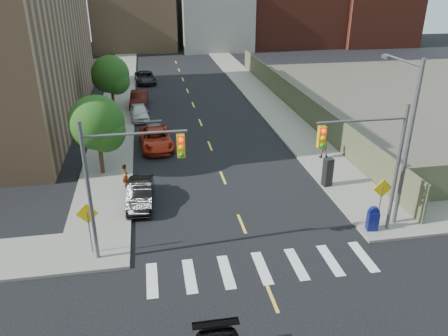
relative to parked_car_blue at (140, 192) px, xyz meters
name	(u,v)px	position (x,y,z in m)	size (l,w,h in m)	color
ground	(286,331)	(5.50, -11.58, -0.64)	(160.00, 160.00, 0.00)	black
sidewalk_nw	(121,86)	(-2.25, 29.92, -0.56)	(3.50, 73.00, 0.15)	gray
sidewalk_ne	(246,81)	(13.25, 29.92, -0.56)	(3.50, 73.00, 0.15)	gray
fence_north	(294,99)	(15.10, 16.42, 0.61)	(0.12, 44.00, 2.50)	#5B6043
gravel_lot	(447,97)	(33.50, 18.42, -0.61)	(36.00, 42.00, 0.06)	#595447
bg_bldg_west	(38,15)	(-16.50, 58.42, 5.36)	(14.00, 18.00, 12.00)	#592319
bg_bldg_midwest	(133,4)	(-0.50, 60.42, 6.86)	(14.00, 16.00, 15.00)	#8C6B4C
bg_bldg_center	(213,18)	(13.50, 58.42, 4.36)	(12.00, 16.00, 10.00)	gray
signal_nw	(122,172)	(-0.48, -5.58, 3.89)	(4.59, 0.30, 7.00)	#59595E
signal_ne	(372,154)	(11.48, -5.58, 3.89)	(4.59, 0.30, 7.00)	#59595E
streetlight_ne	(405,132)	(13.70, -4.69, 4.58)	(0.25, 3.70, 9.00)	#59595E
warn_sign_nw	(88,219)	(-2.30, -5.08, 1.36)	(1.06, 0.06, 2.83)	#59595E
warn_sign_ne	(382,194)	(12.70, -5.08, 1.36)	(1.06, 0.06, 2.83)	#59595E
warn_sign_midwest	(107,128)	(-2.30, 8.42, 1.36)	(1.06, 0.06, 2.83)	#59595E
tree_west_near	(97,126)	(-2.50, 4.46, 2.84)	(3.66, 3.64, 5.52)	#332114
tree_west_far	(111,77)	(-2.50, 19.46, 2.84)	(3.66, 3.64, 5.52)	#332114
parked_car_blue	(140,192)	(0.00, 0.00, 0.00)	(1.51, 3.75, 1.28)	navy
parked_car_black	(141,194)	(0.06, -0.36, 0.05)	(1.46, 4.18, 1.38)	black
parked_car_red	(156,139)	(1.30, 8.82, 0.09)	(2.43, 5.28, 1.47)	#A82510
parked_car_silver	(156,134)	(1.30, 10.17, -0.03)	(1.72, 4.22, 1.23)	#93969A
parked_car_white	(139,112)	(0.00, 16.39, 0.05)	(1.63, 4.06, 1.38)	silver
parked_car_maroon	(139,99)	(0.00, 20.79, 0.14)	(1.64, 4.71, 1.55)	#380E0B
parked_car_grey	(145,77)	(0.73, 31.25, 0.06)	(2.31, 5.01, 1.39)	black
mailbox	(373,219)	(12.12, -5.58, 0.17)	(0.62, 0.51, 1.37)	#0E1454
payphone	(328,172)	(11.80, -0.16, 0.44)	(0.55, 0.45, 1.85)	black
pedestrian_west	(125,176)	(-0.85, 1.76, 0.32)	(0.59, 0.39, 1.61)	gray
pedestrian_east	(323,146)	(13.29, 4.33, 0.39)	(0.85, 0.67, 1.76)	gray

